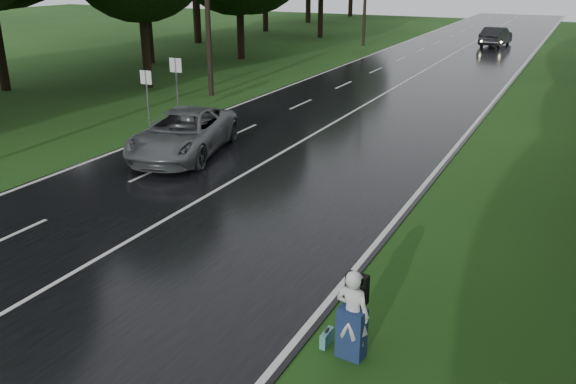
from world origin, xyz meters
The scene contains 14 objects.
ground centered at (0.00, 0.00, 0.00)m, with size 160.00×160.00×0.00m, color #1F4615.
road centered at (0.00, 20.00, 0.02)m, with size 12.00×140.00×0.04m, color black.
lane_center centered at (0.00, 20.00, 0.04)m, with size 0.12×140.00×0.01m, color silver.
grey_car centered at (-3.22, 10.15, 0.86)m, with size 2.73×5.92×1.64m, color #56595C.
far_car centered at (2.20, 49.70, 0.86)m, with size 1.74×4.99×1.64m, color black.
hitchhiker centered at (6.89, 1.27, 0.82)m, with size 0.68×0.62×1.77m.
suitcase centered at (6.35, 1.38, 0.15)m, with size 0.12×0.41×0.29m, color teal.
utility_pole_mid centered at (-8.50, 20.00, 0.00)m, with size 1.80×0.28×9.44m, color black, non-canonical shape.
utility_pole_far centered at (-8.50, 44.73, 0.00)m, with size 1.80×0.28×10.11m, color black, non-canonical shape.
road_sign_a centered at (-7.20, 13.06, 0.00)m, with size 0.60×0.10×2.48m, color white, non-canonical shape.
road_sign_b centered at (-7.20, 15.22, 0.00)m, with size 0.66×0.10×2.74m, color white, non-canonical shape.
tree_left_d centered at (-13.11, 20.33, 0.00)m, with size 9.06×9.06×14.16m, color black, non-canonical shape.
tree_left_e centered at (-14.18, 32.83, 0.00)m, with size 8.51×8.51×13.29m, color black, non-canonical shape.
tree_left_f centered at (-14.62, 49.07, 0.00)m, with size 9.13×9.13×14.27m, color black, non-canonical shape.
Camera 1 is at (9.95, -7.47, 6.71)m, focal length 37.20 mm.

